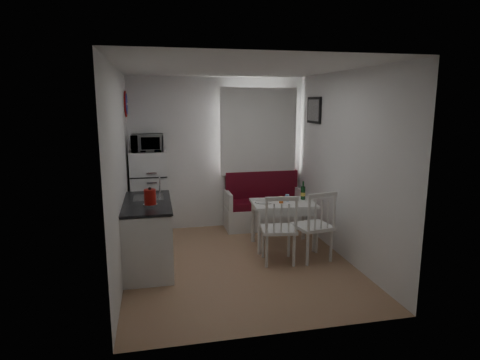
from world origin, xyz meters
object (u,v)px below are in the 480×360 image
object	(u,v)px
chair_left	(281,222)
chair_right	(316,219)
dining_table	(283,207)
wine_bottle	(303,190)
microwave	(147,143)
bench	(264,209)
kettle	(150,197)
kitchen_counter	(148,234)
fridge	(150,195)

from	to	relation	value
chair_left	chair_right	distance (m)	0.50
dining_table	wine_bottle	xyz separation A→B (m)	(0.35, 0.10, 0.22)
dining_table	microwave	xyz separation A→B (m)	(-1.97, 0.84, 0.93)
chair_left	microwave	distance (m)	2.48
chair_left	microwave	size ratio (longest dim) A/B	1.07
bench	chair_right	xyz separation A→B (m)	(0.27, -1.67, 0.29)
bench	wine_bottle	bearing A→B (deg)	-67.42
bench	kettle	size ratio (longest dim) A/B	5.84
bench	wine_bottle	size ratio (longest dim) A/B	4.78
microwave	kitchen_counter	bearing A→B (deg)	-90.94
kitchen_counter	chair_right	size ratio (longest dim) A/B	2.44
wine_bottle	bench	bearing A→B (deg)	112.58
chair_left	dining_table	bearing A→B (deg)	76.84
microwave	wine_bottle	size ratio (longest dim) A/B	1.71
fridge	microwave	world-z (taller)	microwave
fridge	kettle	bearing A→B (deg)	-88.86
wine_bottle	kitchen_counter	bearing A→B (deg)	-168.96
dining_table	microwave	bearing A→B (deg)	160.99
microwave	chair_right	bearing A→B (deg)	-34.19
dining_table	microwave	distance (m)	2.34
dining_table	chair_left	distance (m)	0.72
kitchen_counter	bench	size ratio (longest dim) A/B	0.97
kettle	wine_bottle	distance (m)	2.41
kettle	dining_table	bearing A→B (deg)	17.57
kitchen_counter	dining_table	bearing A→B (deg)	10.16
bench	kettle	distance (m)	2.60
dining_table	fridge	size ratio (longest dim) A/B	0.69
kitchen_counter	microwave	distance (m)	1.62
bench	kettle	xyz separation A→B (m)	(-1.92, -1.61, 0.69)
chair_left	kettle	distance (m)	1.74
fridge	kettle	size ratio (longest dim) A/B	6.05
dining_table	chair_left	world-z (taller)	chair_left
kettle	wine_bottle	size ratio (longest dim) A/B	0.82
bench	dining_table	xyz separation A→B (m)	(0.02, -1.00, 0.30)
dining_table	wine_bottle	bearing A→B (deg)	19.94
kitchen_counter	fridge	size ratio (longest dim) A/B	0.93
chair_left	fridge	distance (m)	2.32
chair_right	kettle	distance (m)	2.23
chair_left	kitchen_counter	bearing A→B (deg)	177.10
kitchen_counter	chair_right	xyz separation A→B (m)	(2.24, -0.32, 0.16)
kitchen_counter	chair_right	bearing A→B (deg)	-8.01
dining_table	kitchen_counter	bearing A→B (deg)	-165.84
dining_table	kettle	distance (m)	2.08
fridge	wine_bottle	xyz separation A→B (m)	(2.32, -0.79, 0.14)
kitchen_counter	fridge	xyz separation A→B (m)	(0.02, 1.24, 0.25)
chair_left	kettle	size ratio (longest dim) A/B	2.23
kitchen_counter	chair_right	distance (m)	2.27
wine_bottle	chair_right	bearing A→B (deg)	-97.37
kitchen_counter	microwave	size ratio (longest dim) A/B	2.70
fridge	wine_bottle	world-z (taller)	fridge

